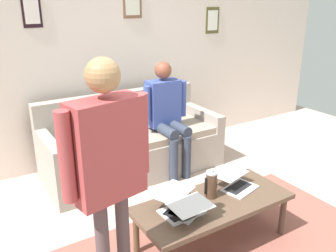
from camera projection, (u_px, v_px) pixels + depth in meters
ground_plane at (223, 243)px, 2.99m from camera, size 7.68×7.68×0.00m
area_rug at (219, 249)px, 2.92m from camera, size 2.73×1.40×0.01m
back_wall at (110, 49)px, 4.28m from camera, size 7.04×0.11×2.70m
couch at (132, 146)px, 4.17m from camera, size 2.02×0.86×0.88m
coffee_table at (213, 205)px, 2.88m from camera, size 1.30×0.56×0.40m
laptop_left at (236, 183)px, 3.05m from camera, size 0.36×0.37×0.11m
laptop_center at (182, 203)px, 2.75m from camera, size 0.44×0.45×0.13m
laptop_right at (184, 210)px, 2.66m from camera, size 0.32×0.35×0.13m
french_press at (211, 184)px, 2.88m from camera, size 0.11×0.09×0.26m
person_standing at (108, 162)px, 2.03m from camera, size 0.59×0.26×1.66m
person_seated at (167, 112)px, 4.02m from camera, size 0.55×0.51×1.28m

